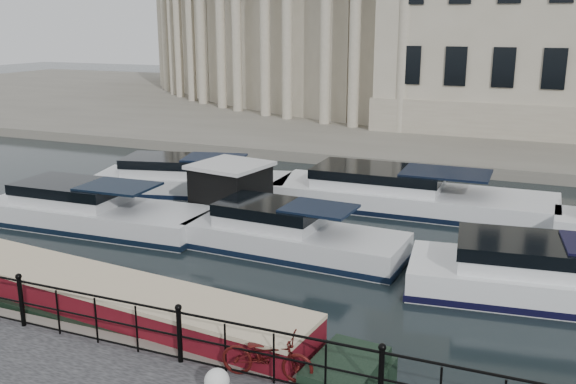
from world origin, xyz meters
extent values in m
plane|color=black|center=(0.00, 0.00, 0.00)|extent=(160.00, 160.00, 0.00)
cube|color=#6B665B|center=(0.00, 39.00, 0.28)|extent=(120.00, 42.00, 0.55)
cylinder|color=black|center=(-4.00, -2.25, 1.10)|extent=(0.10, 0.10, 1.10)
sphere|color=black|center=(-4.00, -2.25, 1.70)|extent=(0.14, 0.14, 0.14)
cylinder|color=black|center=(0.00, -2.25, 1.10)|extent=(0.10, 0.10, 1.10)
sphere|color=black|center=(0.00, -2.25, 1.70)|extent=(0.14, 0.14, 0.14)
cylinder|color=black|center=(4.00, -2.25, 1.10)|extent=(0.10, 0.10, 1.10)
sphere|color=black|center=(4.00, -2.25, 1.70)|extent=(0.14, 0.14, 0.14)
cylinder|color=black|center=(0.00, -2.25, 1.60)|extent=(24.00, 0.05, 0.05)
cylinder|color=black|center=(0.00, -2.25, 1.10)|extent=(24.00, 0.04, 0.04)
cylinder|color=black|center=(0.00, -2.25, 0.63)|extent=(24.00, 0.04, 0.04)
cube|color=#ADA38C|center=(6.00, 33.00, 7.55)|extent=(20.00, 14.00, 14.00)
cube|color=#9E937F|center=(6.00, 33.00, 1.55)|extent=(20.30, 14.30, 2.00)
cube|color=#ADA38C|center=(-3.33, 29.02, 6.05)|extent=(5.73, 4.06, 11.00)
cylinder|color=#ADA38C|center=(-2.28, 26.16, 5.45)|extent=(0.70, 0.70, 9.80)
cylinder|color=#ADA38C|center=(-5.49, 26.87, 5.45)|extent=(0.70, 0.70, 9.80)
cube|color=#ADA38C|center=(-8.29, 30.44, 6.05)|extent=(5.90, 4.56, 11.00)
cylinder|color=#ADA38C|center=(-7.59, 27.47, 5.45)|extent=(0.70, 0.70, 9.80)
cylinder|color=#ADA38C|center=(-10.69, 28.56, 5.45)|extent=(0.70, 0.70, 9.80)
cube|color=#ADA38C|center=(-13.04, 32.44, 6.05)|extent=(5.99, 4.99, 11.00)
cylinder|color=#ADA38C|center=(-12.70, 29.41, 5.45)|extent=(0.70, 0.70, 9.80)
cylinder|color=#ADA38C|center=(-15.65, 30.87, 5.45)|extent=(0.70, 0.70, 9.80)
cube|color=#ADA38C|center=(-17.52, 35.00, 6.05)|extent=(5.99, 5.36, 11.00)
cylinder|color=#ADA38C|center=(-17.55, 31.95, 5.45)|extent=(0.70, 0.70, 9.80)
cylinder|color=#ADA38C|center=(-20.30, 33.75, 5.45)|extent=(0.70, 0.70, 9.80)
cube|color=#ADA38C|center=(-21.66, 38.07, 6.05)|extent=(5.91, 5.64, 11.00)
cylinder|color=#ADA38C|center=(-22.05, 35.05, 5.45)|extent=(0.70, 0.70, 9.80)
cylinder|color=#ADA38C|center=(-24.57, 37.16, 5.45)|extent=(0.70, 0.70, 9.80)
cube|color=#ADA38C|center=(-25.40, 41.62, 6.05)|extent=(5.74, 5.85, 11.00)
cylinder|color=#ADA38C|center=(-26.15, 38.67, 5.45)|extent=(0.70, 0.70, 9.80)
cylinder|color=#ADA38C|center=(-28.40, 41.06, 5.45)|extent=(0.70, 0.70, 9.80)
cube|color=#ADA38C|center=(-28.69, 45.59, 6.05)|extent=(5.49, 5.97, 11.00)
cylinder|color=#ADA38C|center=(-29.79, 42.75, 5.45)|extent=(0.70, 0.70, 9.80)
cylinder|color=#ADA38C|center=(-31.73, 45.40, 5.45)|extent=(0.70, 0.70, 9.80)
cube|color=#ADA38C|center=(-31.48, 49.93, 6.05)|extent=(5.16, 6.00, 11.00)
cylinder|color=#ADA38C|center=(-32.92, 47.24, 5.45)|extent=(0.70, 0.70, 9.80)
cylinder|color=#ADA38C|center=(-34.53, 50.10, 5.45)|extent=(0.70, 0.70, 9.80)
cube|color=#ADA38C|center=(-33.74, 54.56, 6.05)|extent=(4.76, 5.95, 11.00)
cylinder|color=#ADA38C|center=(-35.48, 52.07, 5.45)|extent=(0.70, 0.70, 9.80)
cylinder|color=#ADA38C|center=(-36.74, 55.10, 5.45)|extent=(0.70, 0.70, 9.80)
imported|color=#3F0C0B|center=(1.81, -2.14, 1.02)|extent=(1.84, 0.85, 0.93)
sphere|color=silver|center=(1.36, -3.23, 0.99)|extent=(0.44, 0.44, 0.44)
cube|color=black|center=(-3.64, -0.70, 0.10)|extent=(15.05, 3.44, 0.90)
cube|color=#5E0D17|center=(-3.64, -0.70, 0.75)|extent=(12.05, 2.85, 0.70)
cube|color=beige|center=(-3.64, -0.70, 1.15)|extent=(12.06, 2.91, 0.10)
cube|color=#6B665B|center=(-4.21, 7.93, 0.05)|extent=(3.71, 3.26, 0.27)
cube|color=black|center=(-4.21, 7.93, 1.10)|extent=(2.53, 2.53, 1.98)
cube|color=silver|center=(-4.21, 7.93, 2.05)|extent=(2.79, 2.79, 0.13)
cube|color=silver|center=(-8.24, 5.44, 0.20)|extent=(8.31, 3.02, 1.20)
cube|color=black|center=(-8.24, 5.44, 0.12)|extent=(8.39, 3.05, 0.18)
cube|color=silver|center=(-9.22, 5.40, 1.05)|extent=(3.78, 2.36, 0.90)
cube|color=black|center=(-7.25, 5.47, 1.55)|extent=(2.53, 1.99, 0.08)
cube|color=silver|center=(-0.82, 5.66, 0.20)|extent=(7.02, 2.76, 1.20)
cube|color=black|center=(-0.82, 5.66, 0.12)|extent=(7.10, 2.79, 0.18)
cube|color=silver|center=(-1.65, 5.70, 1.05)|extent=(3.21, 2.14, 0.90)
cube|color=black|center=(0.00, 5.61, 1.55)|extent=(2.16, 1.79, 0.08)
cube|color=white|center=(7.04, 5.16, 0.20)|extent=(8.36, 3.68, 1.20)
cube|color=black|center=(7.04, 5.16, 0.12)|extent=(8.44, 3.72, 0.18)
cube|color=white|center=(6.08, 5.04, 1.05)|extent=(3.88, 2.66, 0.90)
cube|color=silver|center=(-7.50, 10.72, 0.20)|extent=(8.47, 4.43, 1.20)
cube|color=black|center=(-7.50, 10.72, 0.12)|extent=(8.56, 4.47, 0.18)
cube|color=silver|center=(-8.44, 10.49, 1.05)|extent=(4.04, 2.93, 0.90)
cube|color=black|center=(-6.56, 10.94, 1.55)|extent=(2.79, 2.34, 0.08)
cube|color=white|center=(1.48, 11.84, 0.20)|extent=(10.71, 3.31, 1.20)
cube|color=black|center=(1.48, 11.84, 0.12)|extent=(10.82, 3.35, 0.18)
cube|color=white|center=(0.20, 11.82, 1.05)|extent=(4.84, 2.65, 0.90)
cube|color=black|center=(2.76, 11.86, 1.55)|extent=(3.23, 2.25, 0.08)
camera|label=1|loc=(6.30, -11.84, 6.99)|focal=40.00mm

